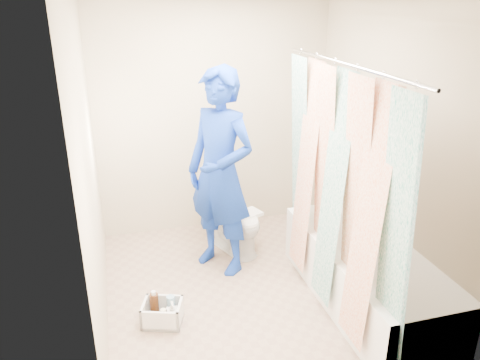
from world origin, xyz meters
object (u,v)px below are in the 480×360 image
object	(u,v)px
toilet	(234,218)
cleaning_caddy	(164,314)
bathtub	(365,273)
plumber	(220,173)

from	to	relation	value
toilet	cleaning_caddy	distance (m)	1.28
toilet	cleaning_caddy	world-z (taller)	toilet
bathtub	plumber	bearing A→B (deg)	139.25
plumber	cleaning_caddy	bearing A→B (deg)	-80.58
toilet	plumber	size ratio (longest dim) A/B	0.37
bathtub	toilet	xyz separation A→B (m)	(-0.81, 1.12, 0.08)
plumber	bathtub	bearing A→B (deg)	10.99
bathtub	toilet	bearing A→B (deg)	125.82
toilet	plumber	world-z (taller)	plumber
bathtub	cleaning_caddy	world-z (taller)	bathtub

